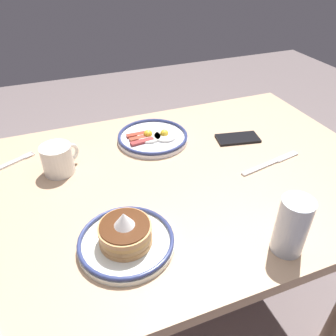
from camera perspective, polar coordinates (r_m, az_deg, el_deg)
name	(u,v)px	position (r m, az deg, el deg)	size (l,w,h in m)	color
ground_plane	(168,318)	(1.54, 0.02, -24.34)	(6.00, 6.00, 0.00)	#6C5F5F
dining_table	(168,207)	(1.04, 0.03, -6.62)	(1.30, 0.84, 0.74)	tan
plate_near_main	(153,137)	(1.14, -2.62, 5.30)	(0.24, 0.24, 0.04)	white
plate_center_pancakes	(126,238)	(0.77, -7.23, -11.80)	(0.22, 0.22, 0.10)	white
coffee_mug	(58,159)	(1.02, -18.30, 1.51)	(0.11, 0.09, 0.09)	white
drinking_glass	(291,228)	(0.77, 20.36, -9.69)	(0.07, 0.07, 0.14)	silver
cell_phone	(238,138)	(1.17, 11.86, 5.00)	(0.14, 0.07, 0.01)	black
fork_near	(6,165)	(1.13, -26.01, 0.40)	(0.17, 0.10, 0.01)	silver
butter_knife	(271,163)	(1.07, 17.20, 0.83)	(0.23, 0.06, 0.01)	silver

